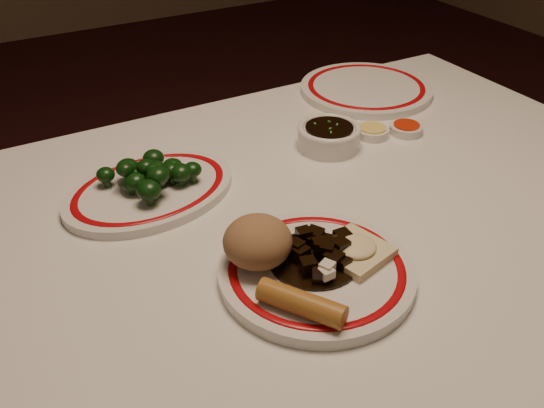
{
  "coord_description": "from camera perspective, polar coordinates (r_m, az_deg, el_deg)",
  "views": [
    {
      "loc": [
        -0.48,
        -0.65,
        1.28
      ],
      "look_at": [
        -0.13,
        -0.02,
        0.8
      ],
      "focal_mm": 40.0,
      "sensor_mm": 36.0,
      "label": 1
    }
  ],
  "objects": [
    {
      "name": "dining_table",
      "position": [
        1.02,
        5.62,
        -4.21
      ],
      "size": [
        1.2,
        0.9,
        0.75
      ],
      "color": "white",
      "rests_on": "ground"
    },
    {
      "name": "main_plate",
      "position": [
        0.81,
        4.21,
        -6.4
      ],
      "size": [
        0.33,
        0.33,
        0.02
      ],
      "color": "silver",
      "rests_on": "dining_table"
    },
    {
      "name": "rice_mound",
      "position": [
        0.8,
        -1.36,
        -3.57
      ],
      "size": [
        0.09,
        0.09,
        0.07
      ],
      "primitive_type": "ellipsoid",
      "color": "#946946",
      "rests_on": "main_plate"
    },
    {
      "name": "spring_roll",
      "position": [
        0.73,
        2.79,
        -9.3
      ],
      "size": [
        0.08,
        0.11,
        0.03
      ],
      "primitive_type": "cylinder",
      "rotation": [
        1.57,
        0.0,
        0.56
      ],
      "color": "#A86D29",
      "rests_on": "main_plate"
    },
    {
      "name": "fried_wonton",
      "position": [
        0.83,
        7.82,
        -4.29
      ],
      "size": [
        0.1,
        0.1,
        0.02
      ],
      "color": "beige",
      "rests_on": "main_plate"
    },
    {
      "name": "stirfry_heap",
      "position": [
        0.81,
        4.53,
        -4.74
      ],
      "size": [
        0.13,
        0.12,
        0.03
      ],
      "color": "black",
      "rests_on": "main_plate"
    },
    {
      "name": "broccoli_plate",
      "position": [
        1.0,
        -11.42,
        1.28
      ],
      "size": [
        0.33,
        0.3,
        0.02
      ],
      "color": "silver",
      "rests_on": "dining_table"
    },
    {
      "name": "broccoli_pile",
      "position": [
        0.98,
        -11.4,
        2.84
      ],
      "size": [
        0.16,
        0.13,
        0.05
      ],
      "color": "#23471C",
      "rests_on": "broccoli_plate"
    },
    {
      "name": "soy_bowl",
      "position": [
        1.12,
        5.37,
        6.26
      ],
      "size": [
        0.11,
        0.11,
        0.04
      ],
      "color": "silver",
      "rests_on": "dining_table"
    },
    {
      "name": "sweet_sour_dish",
      "position": [
        1.2,
        12.51,
        6.92
      ],
      "size": [
        0.06,
        0.06,
        0.02
      ],
      "color": "silver",
      "rests_on": "dining_table"
    },
    {
      "name": "mustard_dish",
      "position": [
        1.18,
        9.42,
        6.72
      ],
      "size": [
        0.06,
        0.06,
        0.02
      ],
      "color": "silver",
      "rests_on": "dining_table"
    },
    {
      "name": "far_plate",
      "position": [
        1.36,
        8.84,
        10.68
      ],
      "size": [
        0.29,
        0.29,
        0.02
      ],
      "color": "silver",
      "rests_on": "dining_table"
    }
  ]
}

